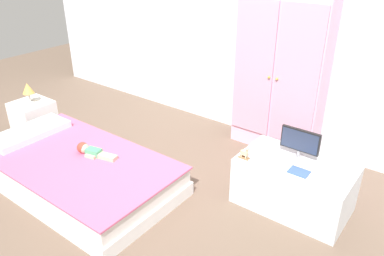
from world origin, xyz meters
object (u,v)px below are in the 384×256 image
at_px(tv_monitor, 300,141).
at_px(rocking_horse_toy, 245,153).
at_px(bed, 78,171).
at_px(doll, 89,150).
at_px(table_lamp, 28,89).
at_px(nightstand, 34,118).
at_px(tv_stand, 294,185).
at_px(book_blue, 299,172).
at_px(wardrobe, 280,74).

distance_m(tv_monitor, rocking_horse_toy, 0.43).
bearing_deg(rocking_horse_toy, bed, -152.16).
distance_m(doll, rocking_horse_toy, 1.34).
relative_size(bed, table_lamp, 8.16).
distance_m(nightstand, table_lamp, 0.34).
xyz_separation_m(doll, tv_monitor, (1.54, 0.82, 0.24)).
xyz_separation_m(tv_stand, book_blue, (0.07, -0.12, 0.21)).
distance_m(tv_stand, book_blue, 0.25).
bearing_deg(wardrobe, bed, -122.43).
bearing_deg(bed, book_blue, 23.64).
xyz_separation_m(tv_stand, rocking_horse_toy, (-0.35, -0.19, 0.25)).
height_order(tv_monitor, rocking_horse_toy, tv_monitor).
height_order(table_lamp, book_blue, table_lamp).
height_order(nightstand, table_lamp, table_lamp).
relative_size(wardrobe, rocking_horse_toy, 14.78).
height_order(doll, nightstand, nightstand).
xyz_separation_m(bed, doll, (0.04, 0.12, 0.17)).
relative_size(doll, tv_stand, 0.45).
distance_m(nightstand, book_blue, 2.89).
height_order(doll, tv_monitor, tv_monitor).
height_order(bed, nightstand, nightstand).
xyz_separation_m(nightstand, rocking_horse_toy, (2.44, 0.34, 0.27)).
relative_size(nightstand, book_blue, 2.59).
bearing_deg(tv_monitor, book_blue, -64.82).
xyz_separation_m(doll, rocking_horse_toy, (1.22, 0.55, 0.15)).
relative_size(table_lamp, tv_stand, 0.25).
height_order(tv_monitor, book_blue, tv_monitor).
height_order(bed, wardrobe, wardrobe).
xyz_separation_m(table_lamp, wardrobe, (2.23, 1.32, 0.27)).
height_order(table_lamp, rocking_horse_toy, table_lamp).
distance_m(nightstand, rocking_horse_toy, 2.47).
relative_size(doll, tv_monitor, 1.26).
height_order(doll, table_lamp, table_lamp).
bearing_deg(wardrobe, doll, -123.23).
height_order(wardrobe, tv_monitor, wardrobe).
relative_size(nightstand, wardrobe, 0.24).
bearing_deg(book_blue, tv_monitor, 115.18).
bearing_deg(bed, tv_monitor, 30.68).
bearing_deg(rocking_horse_toy, table_lamp, -172.16).
distance_m(doll, tv_stand, 1.74).
relative_size(tv_monitor, book_blue, 2.13).
distance_m(tv_monitor, book_blue, 0.26).
bearing_deg(rocking_horse_toy, doll, -155.71).
height_order(doll, wardrobe, wardrobe).
height_order(doll, rocking_horse_toy, rocking_horse_toy).
height_order(nightstand, tv_monitor, tv_monitor).
bearing_deg(tv_monitor, table_lamp, -167.55).
height_order(bed, doll, doll).
height_order(table_lamp, wardrobe, wardrobe).
bearing_deg(tv_stand, wardrobe, 125.22).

